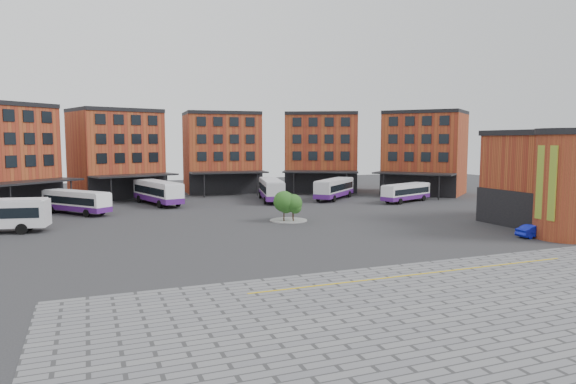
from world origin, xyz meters
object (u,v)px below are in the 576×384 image
object	(u,v)px
bus_c	(158,192)
blue_car	(535,231)
bus_d	(271,189)
bus_f	(406,192)
tree_island	(289,204)
bus_b	(76,202)
bus_e	(334,188)

from	to	relation	value
bus_c	blue_car	size ratio (longest dim) A/B	3.34
bus_d	bus_f	bearing A→B (deg)	-11.75
tree_island	bus_b	bearing A→B (deg)	145.77
tree_island	bus_c	distance (m)	25.07
bus_b	bus_e	bearing A→B (deg)	-34.66
tree_island	bus_f	world-z (taller)	tree_island
bus_c	bus_f	size ratio (longest dim) A/B	1.25
bus_e	bus_f	distance (m)	11.32
bus_b	bus_f	distance (m)	47.26
tree_island	blue_car	size ratio (longest dim) A/B	1.16
tree_island	bus_c	size ratio (longest dim) A/B	0.35
bus_c	blue_car	world-z (taller)	bus_c
bus_d	bus_e	size ratio (longest dim) A/B	1.21
bus_d	bus_e	bearing A→B (deg)	5.24
bus_e	bus_b	bearing A→B (deg)	-129.54
bus_d	bus_c	bearing A→B (deg)	-173.74
tree_island	bus_e	xyz separation A→B (m)	(15.16, 18.45, -0.27)
bus_c	bus_d	xyz separation A→B (m)	(17.07, -2.04, -0.04)
bus_d	bus_f	world-z (taller)	bus_d
blue_car	tree_island	bearing A→B (deg)	46.46
bus_d	bus_f	xyz separation A→B (m)	(18.90, -8.75, -0.32)
bus_b	blue_car	bearing A→B (deg)	-77.35
bus_f	blue_car	world-z (taller)	bus_f
bus_b	bus_e	world-z (taller)	bus_e
bus_b	bus_e	size ratio (longest dim) A/B	0.96
blue_car	bus_f	bearing A→B (deg)	-9.65
bus_c	bus_f	bearing A→B (deg)	-31.73
bus_b	bus_d	size ratio (longest dim) A/B	0.79
bus_b	bus_e	distance (m)	38.49
bus_f	bus_d	bearing A→B (deg)	-136.94
bus_c	bus_f	world-z (taller)	bus_c
bus_b	bus_c	distance (m)	12.62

